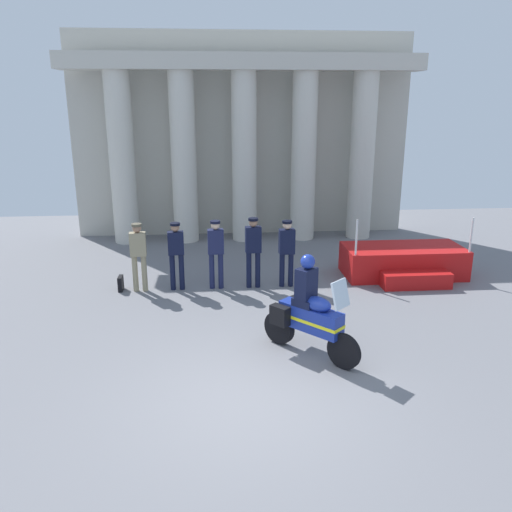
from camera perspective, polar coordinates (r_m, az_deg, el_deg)
name	(u,v)px	position (r m, az deg, el deg)	size (l,w,h in m)	color
ground_plane	(247,399)	(8.37, -1.03, -15.50)	(28.00, 28.00, 0.00)	slate
colonnade_backdrop	(243,136)	(17.33, -1.43, 13.08)	(11.20, 1.65, 6.61)	beige
reviewing_stand	(404,262)	(14.16, 15.98, -0.69)	(3.10, 1.93, 1.68)	#B71414
officer_in_row_0	(138,252)	(12.67, -12.84, 0.46)	(0.39, 0.24, 1.69)	gray
officer_in_row_1	(176,251)	(12.61, -8.80, 0.59)	(0.39, 0.24, 1.68)	black
officer_in_row_2	(216,249)	(12.59, -4.45, 0.79)	(0.39, 0.24, 1.71)	#191E42
officer_in_row_3	(253,247)	(12.61, -0.30, 1.00)	(0.39, 0.24, 1.76)	black
officer_in_row_4	(287,248)	(12.72, 3.41, 0.88)	(0.39, 0.24, 1.68)	black
motorcycle_with_rider	(308,314)	(9.39, 5.70, -6.33)	(1.51, 1.62, 1.90)	black
briefcase_on_ground	(121,283)	(13.08, -14.69, -2.93)	(0.10, 0.32, 0.36)	black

